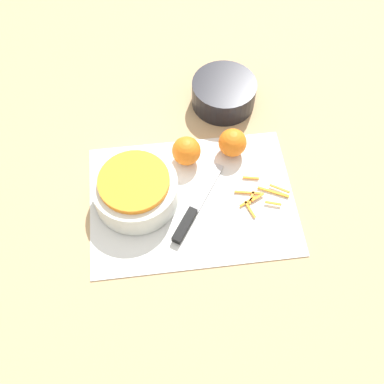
{
  "coord_description": "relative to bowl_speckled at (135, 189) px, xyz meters",
  "views": [
    {
      "loc": [
        -0.06,
        -0.5,
        0.89
      ],
      "look_at": [
        0.0,
        0.0,
        0.04
      ],
      "focal_mm": 42.0,
      "sensor_mm": 36.0,
      "label": 1
    }
  ],
  "objects": [
    {
      "name": "orange_right",
      "position": [
        0.13,
        0.09,
        -0.0
      ],
      "size": [
        0.07,
        0.07,
        0.07
      ],
      "color": "orange",
      "rests_on": "cutting_board"
    },
    {
      "name": "peel_pile",
      "position": [
        0.28,
        -0.03,
        -0.04
      ],
      "size": [
        0.13,
        0.11,
        0.01
      ],
      "color": "orange",
      "rests_on": "cutting_board"
    },
    {
      "name": "cutting_board",
      "position": [
        0.12,
        -0.02,
        -0.04
      ],
      "size": [
        0.46,
        0.33,
        0.01
      ],
      "color": "silver",
      "rests_on": "ground_plane"
    },
    {
      "name": "ground_plane",
      "position": [
        0.12,
        -0.02,
        -0.04
      ],
      "size": [
        4.0,
        4.0,
        0.0
      ],
      "primitive_type": "plane",
      "color": "tan"
    },
    {
      "name": "orange_left",
      "position": [
        0.23,
        0.1,
        -0.0
      ],
      "size": [
        0.07,
        0.07,
        0.07
      ],
      "color": "orange",
      "rests_on": "cutting_board"
    },
    {
      "name": "knife",
      "position": [
        0.11,
        -0.06,
        -0.03
      ],
      "size": [
        0.14,
        0.2,
        0.02
      ],
      "rotation": [
        0.0,
        0.0,
        0.99
      ],
      "color": "black",
      "rests_on": "cutting_board"
    },
    {
      "name": "bowl_speckled",
      "position": [
        0.0,
        0.0,
        0.0
      ],
      "size": [
        0.19,
        0.19,
        0.08
      ],
      "color": "silver",
      "rests_on": "cutting_board"
    },
    {
      "name": "bowl_dark",
      "position": [
        0.24,
        0.26,
        -0.01
      ],
      "size": [
        0.16,
        0.16,
        0.07
      ],
      "color": "black",
      "rests_on": "ground_plane"
    }
  ]
}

